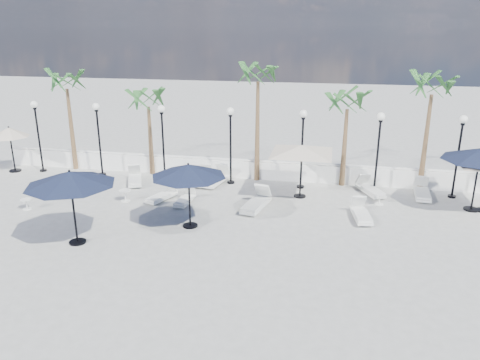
% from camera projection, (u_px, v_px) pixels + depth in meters
% --- Properties ---
extents(ground, '(100.00, 100.00, 0.00)m').
position_uv_depth(ground, '(194.00, 238.00, 17.58)').
color(ground, gray).
rests_on(ground, ground).
extents(balustrade, '(26.00, 0.30, 1.01)m').
position_uv_depth(balustrade, '(235.00, 169.00, 24.41)').
color(balustrade, white).
rests_on(balustrade, ground).
extents(lamppost_0, '(0.36, 0.36, 3.84)m').
position_uv_depth(lamppost_0, '(37.00, 126.00, 24.77)').
color(lamppost_0, black).
rests_on(lamppost_0, ground).
extents(lamppost_1, '(0.36, 0.36, 3.84)m').
position_uv_depth(lamppost_1, '(98.00, 129.00, 24.12)').
color(lamppost_1, black).
rests_on(lamppost_1, ground).
extents(lamppost_2, '(0.36, 0.36, 3.84)m').
position_uv_depth(lamppost_2, '(163.00, 132.00, 23.48)').
color(lamppost_2, black).
rests_on(lamppost_2, ground).
extents(lamppost_3, '(0.36, 0.36, 3.84)m').
position_uv_depth(lamppost_3, '(231.00, 135.00, 22.84)').
color(lamppost_3, black).
rests_on(lamppost_3, ground).
extents(lamppost_4, '(0.36, 0.36, 3.84)m').
position_uv_depth(lamppost_4, '(302.00, 138.00, 22.20)').
color(lamppost_4, black).
rests_on(lamppost_4, ground).
extents(lamppost_5, '(0.36, 0.36, 3.84)m').
position_uv_depth(lamppost_5, '(379.00, 142.00, 21.56)').
color(lamppost_5, black).
rests_on(lamppost_5, ground).
extents(lamppost_6, '(0.36, 0.36, 3.84)m').
position_uv_depth(lamppost_6, '(460.00, 145.00, 20.91)').
color(lamppost_6, black).
rests_on(lamppost_6, ground).
extents(palm_0, '(2.60, 2.60, 5.50)m').
position_uv_depth(palm_0, '(67.00, 86.00, 24.59)').
color(palm_0, brown).
rests_on(palm_0, ground).
extents(palm_1, '(2.60, 2.60, 4.70)m').
position_uv_depth(palm_1, '(148.00, 104.00, 24.01)').
color(palm_1, brown).
rests_on(palm_1, ground).
extents(palm_2, '(2.60, 2.60, 6.10)m').
position_uv_depth(palm_2, '(258.00, 79.00, 22.53)').
color(palm_2, brown).
rests_on(palm_2, ground).
extents(palm_3, '(2.60, 2.60, 4.90)m').
position_uv_depth(palm_3, '(347.00, 106.00, 22.11)').
color(palm_3, brown).
rests_on(palm_3, ground).
extents(palm_4, '(2.60, 2.60, 5.70)m').
position_uv_depth(palm_4, '(432.00, 92.00, 21.19)').
color(palm_4, brown).
rests_on(palm_4, ground).
extents(lounger_0, '(1.35, 2.05, 0.74)m').
position_uv_depth(lounger_0, '(135.00, 179.00, 23.52)').
color(lounger_0, white).
rests_on(lounger_0, ground).
extents(lounger_1, '(1.13, 1.81, 0.65)m').
position_uv_depth(lounger_1, '(162.00, 196.00, 21.27)').
color(lounger_1, white).
rests_on(lounger_1, ground).
extents(lounger_2, '(0.86, 2.07, 0.75)m').
position_uv_depth(lounger_2, '(202.00, 178.00, 23.56)').
color(lounger_2, white).
rests_on(lounger_2, ground).
extents(lounger_3, '(1.12, 2.26, 0.81)m').
position_uv_depth(lounger_3, '(256.00, 203.00, 20.25)').
color(lounger_3, white).
rests_on(lounger_3, ground).
extents(lounger_4, '(1.14, 2.25, 0.81)m').
position_uv_depth(lounger_4, '(216.00, 179.00, 23.42)').
color(lounger_4, white).
rests_on(lounger_4, ground).
extents(lounger_5, '(0.62, 1.67, 0.61)m').
position_uv_depth(lounger_5, '(185.00, 199.00, 20.88)').
color(lounger_5, white).
rests_on(lounger_5, ground).
extents(lounger_6, '(0.80, 2.05, 0.75)m').
position_uv_depth(lounger_6, '(422.00, 192.00, 21.62)').
color(lounger_6, white).
rests_on(lounger_6, ground).
extents(lounger_7, '(0.89, 1.97, 0.71)m').
position_uv_depth(lounger_7, '(361.00, 214.00, 19.20)').
color(lounger_7, white).
rests_on(lounger_7, ground).
extents(lounger_8, '(1.38, 2.04, 0.73)m').
position_uv_depth(lounger_8, '(370.00, 189.00, 22.04)').
color(lounger_8, white).
rests_on(lounger_8, ground).
extents(side_table_0, '(0.54, 0.54, 0.53)m').
position_uv_depth(side_table_0, '(125.00, 194.00, 21.14)').
color(side_table_0, white).
rests_on(side_table_0, ground).
extents(side_table_1, '(0.47, 0.47, 0.46)m').
position_uv_depth(side_table_1, '(26.00, 203.00, 20.23)').
color(side_table_1, white).
rests_on(side_table_1, ground).
extents(side_table_2, '(0.52, 0.52, 0.50)m').
position_uv_depth(side_table_2, '(380.00, 198.00, 20.74)').
color(side_table_2, white).
rests_on(side_table_2, ground).
extents(parasol_navy_left, '(3.19, 3.19, 2.82)m').
position_uv_depth(parasol_navy_left, '(70.00, 179.00, 16.40)').
color(parasol_navy_left, black).
rests_on(parasol_navy_left, ground).
extents(parasol_navy_mid, '(2.93, 2.93, 2.63)m').
position_uv_depth(parasol_navy_mid, '(188.00, 171.00, 17.85)').
color(parasol_navy_mid, black).
rests_on(parasol_navy_mid, ground).
extents(parasol_navy_right, '(3.16, 3.16, 2.83)m').
position_uv_depth(parasol_navy_right, '(480.00, 155.00, 19.43)').
color(parasol_navy_right, black).
rests_on(parasol_navy_right, ground).
extents(parasol_cream_sq_a, '(5.42, 5.42, 2.66)m').
position_uv_depth(parasol_cream_sq_a, '(302.00, 145.00, 20.99)').
color(parasol_cream_sq_a, black).
rests_on(parasol_cream_sq_a, ground).
extents(parasol_cream_small, '(2.04, 2.04, 2.50)m').
position_uv_depth(parasol_cream_small, '(9.00, 133.00, 24.87)').
color(parasol_cream_small, black).
rests_on(parasol_cream_small, ground).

